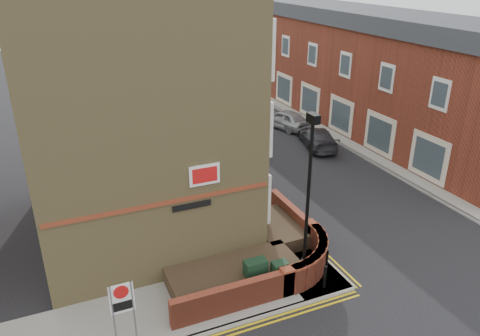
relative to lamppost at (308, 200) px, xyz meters
name	(u,v)px	position (x,y,z in m)	size (l,w,h in m)	color
ground	(280,312)	(-1.60, -1.20, -3.34)	(120.00, 120.00, 0.00)	black
pavement_corner	(167,311)	(-5.10, 0.30, -3.28)	(13.00, 3.00, 0.12)	gray
pavement_main	(190,146)	(0.40, 14.80, -3.28)	(2.00, 32.00, 0.12)	gray
pavement_far	(360,137)	(11.40, 11.80, -3.28)	(4.00, 40.00, 0.12)	gray
kerb_main_near	(205,144)	(1.40, 14.80, -3.28)	(0.15, 32.00, 0.12)	gray
kerb_main_far	(335,141)	(9.40, 11.80, -3.28)	(0.15, 40.00, 0.12)	gray
yellow_lines_main	(209,144)	(1.65, 14.80, -3.34)	(0.28, 32.00, 0.01)	gold
corner_building	(130,86)	(-4.44, 6.80, 2.88)	(8.95, 10.40, 13.60)	#917E4D
garden_wall	(249,271)	(-1.60, 1.30, -3.34)	(6.80, 6.00, 1.20)	maroon
lamppost	(308,200)	(0.00, 0.00, 0.00)	(0.25, 0.50, 6.30)	black
utility_cabinet_large	(255,275)	(-1.90, 0.10, -2.62)	(0.80, 0.45, 1.20)	#15311B
utility_cabinet_small	(279,275)	(-1.10, -0.20, -2.67)	(0.55, 0.40, 1.10)	#15311B
bollard_near	(325,277)	(0.40, -0.80, -2.77)	(0.11, 0.11, 0.90)	black
bollard_far	(327,261)	(1.00, 0.00, -2.77)	(0.11, 0.11, 0.90)	black
zone_sign	(122,303)	(-6.60, -0.70, -1.70)	(0.72, 0.07, 2.20)	slate
far_terrace	(349,65)	(12.90, 15.80, 0.70)	(5.40, 30.40, 8.00)	maroon
far_terrace_cream	(236,30)	(12.90, 36.80, 0.71)	(5.40, 12.40, 8.00)	beige
tree_near	(197,80)	(0.40, 12.85, 1.36)	(3.64, 3.65, 6.70)	#382B1E
tree_mid	(161,49)	(0.40, 20.85, 1.85)	(4.03, 4.03, 7.42)	#382B1E
tree_far	(137,38)	(0.40, 28.85, 1.57)	(3.81, 3.81, 7.00)	#382B1E
traffic_light_assembly	(158,75)	(0.80, 23.80, -0.56)	(0.20, 0.16, 4.20)	black
silver_car_near	(236,136)	(3.25, 13.95, -2.73)	(1.30, 3.72, 1.23)	#A1A3A8
red_car_main	(197,114)	(2.35, 19.11, -2.61)	(2.44, 5.29, 1.47)	maroon
grey_car_far	(318,138)	(7.85, 11.58, -2.73)	(1.72, 4.22, 1.22)	#2E2E33
silver_car_far	(285,119)	(7.70, 15.64, -2.67)	(1.59, 3.96, 1.35)	#939699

